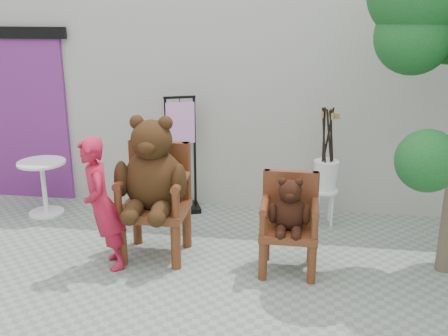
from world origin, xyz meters
The scene contains 9 objects.
ground_plane centered at (0.00, 0.00, 0.00)m, with size 60.00×60.00×0.00m, color gray.
back_wall centered at (0.00, 3.10, 1.50)m, with size 9.00×1.00×3.00m, color #AFACA4.
doorway centered at (-3.00, 2.58, 1.16)m, with size 1.40×0.11×2.33m.
chair_big centered at (-0.79, 1.06, 0.86)m, with size 0.75×0.81×1.54m.
chair_small centered at (0.63, 0.94, 0.60)m, with size 0.57×0.54×1.00m.
person centered at (-1.23, 0.72, 0.69)m, with size 0.50×0.33×1.38m, color #B61633.
cafe_table centered at (-2.51, 1.98, 0.44)m, with size 0.60×0.60×0.70m.
display_stand centered at (-0.80, 2.35, 0.58)m, with size 0.55×0.49×1.51m.
stool_bucket centered at (1.03, 2.16, 0.64)m, with size 0.32×0.32×1.45m.
Camera 1 is at (0.70, -3.93, 2.60)m, focal length 42.00 mm.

